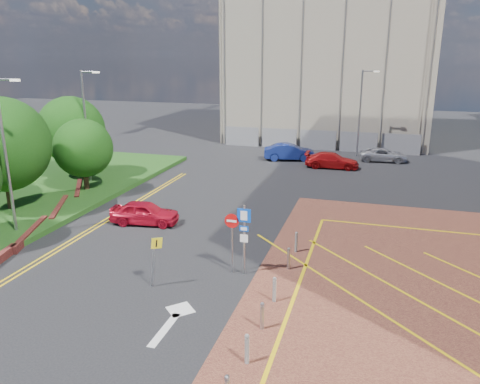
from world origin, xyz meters
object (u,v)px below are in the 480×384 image
at_px(car_red_back, 332,160).
at_px(car_silver_back, 384,155).
at_px(lamp_left_far, 87,122).
at_px(lamp_back, 361,110).
at_px(tree_b, 2,145).
at_px(warning_sign, 155,256).
at_px(tree_c, 83,148).
at_px(sign_cluster, 240,232).
at_px(car_blue_back, 289,152).
at_px(lamp_left_near, 6,150).
at_px(car_red_left, 145,213).
at_px(tree_d, 71,130).

relative_size(car_red_back, car_silver_back, 1.07).
relative_size(lamp_left_far, lamp_back, 1.00).
bearing_deg(tree_b, warning_sign, -25.87).
distance_m(tree_c, car_silver_back, 25.93).
bearing_deg(sign_cluster, car_blue_back, 95.28).
height_order(lamp_back, car_blue_back, lamp_back).
distance_m(lamp_left_near, sign_cluster, 13.04).
bearing_deg(car_red_left, car_blue_back, -22.77).
relative_size(warning_sign, car_blue_back, 0.49).
bearing_deg(tree_b, car_red_left, 3.63).
bearing_deg(tree_b, lamp_left_far, 81.23).
xyz_separation_m(lamp_back, car_silver_back, (2.34, -1.61, -3.77)).
bearing_deg(tree_d, sign_cluster, -35.58).
xyz_separation_m(lamp_left_near, warning_sign, (9.73, -3.21, -3.23)).
height_order(lamp_back, car_silver_back, lamp_back).
distance_m(tree_c, car_red_left, 8.50).
xyz_separation_m(tree_c, car_silver_back, (19.92, 16.39, -2.61)).
bearing_deg(tree_c, sign_cluster, -33.16).
bearing_deg(tree_c, car_red_left, -33.17).
height_order(tree_c, tree_d, tree_d).
distance_m(car_blue_back, car_red_back, 4.51).
xyz_separation_m(lamp_back, car_blue_back, (-5.95, -3.54, -3.60)).
bearing_deg(car_silver_back, car_red_left, 144.49).
height_order(tree_d, warning_sign, tree_d).
relative_size(lamp_left_near, lamp_back, 1.00).
distance_m(sign_cluster, car_blue_back, 23.61).
bearing_deg(sign_cluster, car_red_left, 146.85).
relative_size(tree_c, sign_cluster, 1.53).
distance_m(tree_d, car_silver_back, 26.75).
relative_size(tree_d, lamp_left_near, 0.76).
bearing_deg(car_silver_back, tree_d, 117.00).
bearing_deg(car_red_back, lamp_left_near, 143.43).
xyz_separation_m(sign_cluster, car_silver_back, (6.12, 25.41, -1.37)).
bearing_deg(sign_cluster, car_silver_back, 76.45).
bearing_deg(lamp_back, car_red_back, -109.00).
relative_size(tree_b, warning_sign, 3.00).
distance_m(car_red_left, car_red_back, 19.11).
relative_size(tree_d, car_red_back, 1.34).
xyz_separation_m(sign_cluster, car_red_back, (1.88, 21.49, -1.30)).
bearing_deg(car_silver_back, warning_sign, 158.43).
relative_size(tree_c, lamp_left_near, 0.61).
height_order(tree_c, car_silver_back, tree_c).
relative_size(car_red_left, car_silver_back, 0.93).
height_order(sign_cluster, car_red_back, sign_cluster).
distance_m(tree_b, lamp_left_near, 4.32).
height_order(car_red_back, car_silver_back, car_red_back).
xyz_separation_m(sign_cluster, warning_sign, (-2.99, -2.20, -0.52)).
bearing_deg(tree_d, car_red_back, 26.91).
distance_m(lamp_left_far, car_red_left, 10.82).
relative_size(tree_b, sign_cluster, 2.11).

